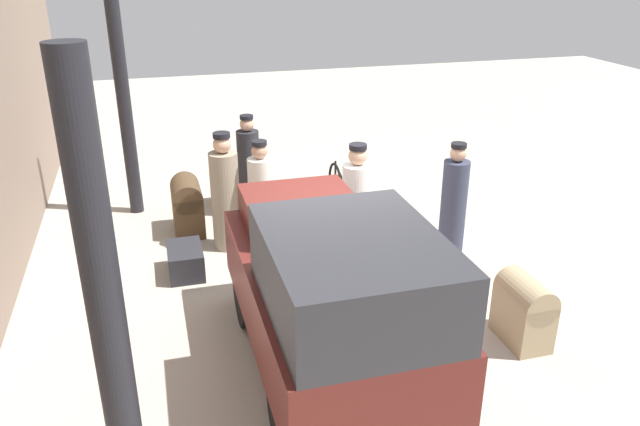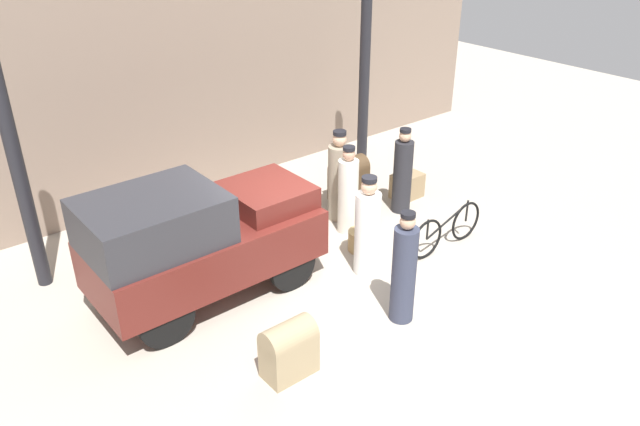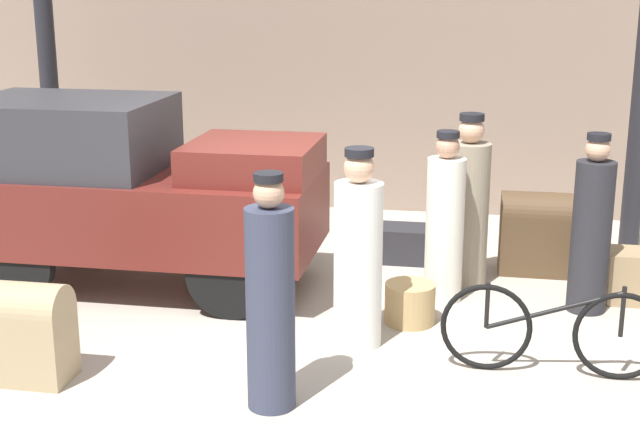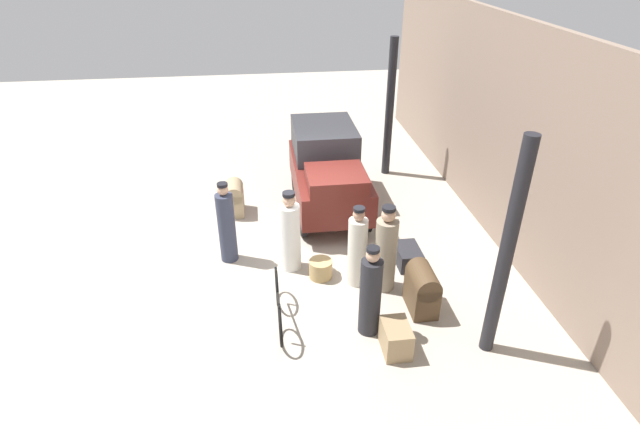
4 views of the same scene
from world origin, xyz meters
The scene contains 16 objects.
ground_plane centered at (0.00, 0.00, 0.00)m, with size 30.00×30.00×0.00m, color #A89E8E.
station_building_facade centered at (0.00, 4.08, 2.25)m, with size 16.00×0.15×4.50m.
canopy_pillar_left centered at (-3.51, 2.51, 1.82)m, with size 0.22×0.22×3.64m.
canopy_pillar_right centered at (3.25, 2.51, 1.82)m, with size 0.22×0.22×3.64m.
truck centered at (-1.76, 0.63, 1.02)m, with size 3.41×1.58×1.86m.
bicycle centered at (2.20, -0.77, 0.36)m, with size 1.71×0.04×0.75m.
wicker_basket centered at (1.03, 0.11, 0.18)m, with size 0.45×0.45×0.36m.
porter_carrying_trunk centered at (2.61, 0.71, 0.76)m, with size 0.36×0.36×1.66m.
porter_with_bicycle centered at (1.49, 1.24, 0.79)m, with size 0.41×0.41×1.73m.
porter_standing_middle centered at (0.64, -0.44, 0.76)m, with size 0.40×0.40×1.68m.
porter_lifting_near_truck centered at (1.29, 0.76, 0.75)m, with size 0.36×0.36×1.63m.
conductor_in_dark_uniform centered at (0.19, -1.67, 0.79)m, with size 0.35×0.35×1.72m.
trunk_umber_medium centered at (0.84, 1.90, 0.19)m, with size 0.71×0.46×0.38m.
trunk_large_brown centered at (3.12, 1.04, 0.25)m, with size 0.60×0.42×0.49m.
trunk_wicker_pale centered at (-1.75, -1.58, 0.41)m, with size 0.67×0.41×0.78m.
trunk_barrel_dark centered at (2.19, 1.74, 0.45)m, with size 0.73×0.44×0.86m.
Camera 2 is at (-5.32, -6.57, 5.56)m, focal length 35.00 mm.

